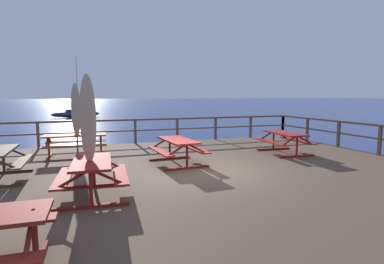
# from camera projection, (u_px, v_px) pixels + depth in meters

# --- Properties ---
(ground_plane) EXTENTS (600.00, 600.00, 0.00)m
(ground_plane) POSITION_uv_depth(u_px,v_px,m) (202.00, 195.00, 8.68)
(ground_plane) COLOR navy
(wooden_deck) EXTENTS (13.79, 11.45, 0.72)m
(wooden_deck) POSITION_uv_depth(u_px,v_px,m) (202.00, 183.00, 8.63)
(wooden_deck) COLOR brown
(wooden_deck) RESTS_ON ground
(railing_waterside_far) EXTENTS (13.59, 0.10, 1.09)m
(railing_waterside_far) POSITION_uv_depth(u_px,v_px,m) (157.00, 126.00, 13.72)
(railing_waterside_far) COLOR brown
(railing_waterside_far) RESTS_ON wooden_deck
(railing_side_right) EXTENTS (0.10, 11.25, 1.09)m
(railing_side_right) POSITION_uv_depth(u_px,v_px,m) (380.00, 134.00, 10.76)
(railing_side_right) COLOR brown
(railing_side_right) RESTS_ON wooden_deck
(picnic_table_mid_right) EXTENTS (1.52, 1.85, 0.78)m
(picnic_table_mid_right) POSITION_uv_depth(u_px,v_px,m) (92.00, 171.00, 6.33)
(picnic_table_mid_right) COLOR maroon
(picnic_table_mid_right) RESTS_ON wooden_deck
(picnic_table_back_right) EXTENTS (2.11, 1.48, 0.78)m
(picnic_table_back_right) POSITION_uv_depth(u_px,v_px,m) (75.00, 140.00, 10.55)
(picnic_table_back_right) COLOR #993819
(picnic_table_back_right) RESTS_ON wooden_deck
(picnic_table_front_left) EXTENTS (1.50, 1.92, 0.78)m
(picnic_table_front_left) POSITION_uv_depth(u_px,v_px,m) (285.00, 138.00, 11.16)
(picnic_table_front_left) COLOR maroon
(picnic_table_front_left) RESTS_ON wooden_deck
(picnic_table_front_right) EXTENTS (1.52, 1.95, 0.78)m
(picnic_table_front_right) POSITION_uv_depth(u_px,v_px,m) (178.00, 146.00, 9.40)
(picnic_table_front_right) COLOR maroon
(picnic_table_front_right) RESTS_ON wooden_deck
(patio_umbrella_tall_back_right) EXTENTS (0.32, 0.32, 2.54)m
(patio_umbrella_tall_back_right) POSITION_uv_depth(u_px,v_px,m) (88.00, 120.00, 6.19)
(patio_umbrella_tall_back_right) COLOR #4C3828
(patio_umbrella_tall_back_right) RESTS_ON wooden_deck
(patio_umbrella_tall_back_left) EXTENTS (0.32, 0.32, 2.54)m
(patio_umbrella_tall_back_left) POSITION_uv_depth(u_px,v_px,m) (76.00, 110.00, 10.52)
(patio_umbrella_tall_back_left) COLOR #4C3828
(patio_umbrella_tall_back_left) RESTS_ON wooden_deck
(sailboat_distant) EXTENTS (6.22, 2.97, 7.72)m
(sailboat_distant) POSITION_uv_depth(u_px,v_px,m) (76.00, 114.00, 39.49)
(sailboat_distant) COLOR navy
(sailboat_distant) RESTS_ON ground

